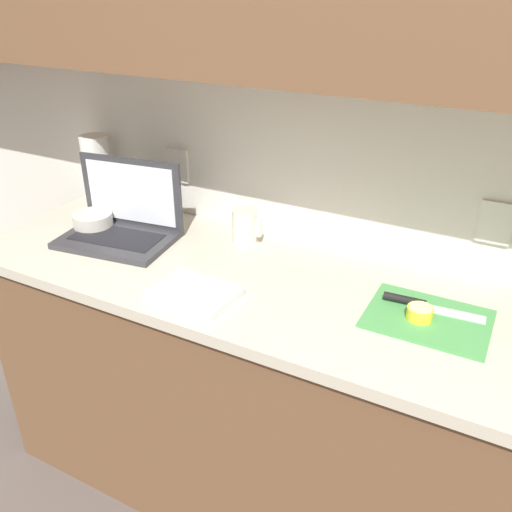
{
  "coord_description": "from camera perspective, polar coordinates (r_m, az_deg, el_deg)",
  "views": [
    {
      "loc": [
        0.32,
        -1.2,
        1.67
      ],
      "look_at": [
        -0.31,
        -0.01,
        0.96
      ],
      "focal_mm": 38.0,
      "sensor_mm": 36.0,
      "label": 1
    }
  ],
  "objects": [
    {
      "name": "knife",
      "position": [
        1.48,
        16.49,
        -4.76
      ],
      "size": [
        0.26,
        0.05,
        0.02
      ],
      "rotation": [
        0.0,
        0.0,
        0.07
      ],
      "color": "silver",
      "rests_on": "cutting_board"
    },
    {
      "name": "counter_unit",
      "position": [
        1.74,
        10.39,
        -17.38
      ],
      "size": [
        2.45,
        0.6,
        0.88
      ],
      "color": "brown",
      "rests_on": "ground_plane"
    },
    {
      "name": "measuring_cup",
      "position": [
        1.76,
        -1.2,
        3.2
      ],
      "size": [
        0.1,
        0.08,
        0.11
      ],
      "color": "silver",
      "rests_on": "counter_unit"
    },
    {
      "name": "laptop",
      "position": [
        1.84,
        -13.84,
        3.65
      ],
      "size": [
        0.39,
        0.28,
        0.25
      ],
      "rotation": [
        0.0,
        0.0,
        0.13
      ],
      "color": "#333338",
      "rests_on": "counter_unit"
    },
    {
      "name": "wall_back",
      "position": [
        1.47,
        16.63,
        22.42
      ],
      "size": [
        5.2,
        0.38,
        2.6
      ],
      "color": "white",
      "rests_on": "ground_plane"
    },
    {
      "name": "cutting_board",
      "position": [
        1.45,
        17.62,
        -6.32
      ],
      "size": [
        0.3,
        0.23,
        0.01
      ],
      "primitive_type": "cube",
      "color": "#4C9E51",
      "rests_on": "counter_unit"
    },
    {
      "name": "dish_towel",
      "position": [
        1.48,
        -6.44,
        -3.95
      ],
      "size": [
        0.23,
        0.17,
        0.02
      ],
      "primitive_type": "cube",
      "rotation": [
        0.0,
        0.0,
        -0.06
      ],
      "color": "white",
      "rests_on": "counter_unit"
    },
    {
      "name": "bowl_white",
      "position": [
        1.92,
        -16.77,
        3.42
      ],
      "size": [
        0.13,
        0.13,
        0.06
      ],
      "color": "beige",
      "rests_on": "counter_unit"
    },
    {
      "name": "lemon_half_cut",
      "position": [
        1.43,
        16.85,
        -5.78
      ],
      "size": [
        0.07,
        0.07,
        0.03
      ],
      "color": "yellow",
      "rests_on": "cutting_board"
    },
    {
      "name": "paper_towel_roll",
      "position": [
        2.11,
        -16.34,
        8.59
      ],
      "size": [
        0.1,
        0.1,
        0.26
      ],
      "color": "white",
      "rests_on": "counter_unit"
    }
  ]
}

